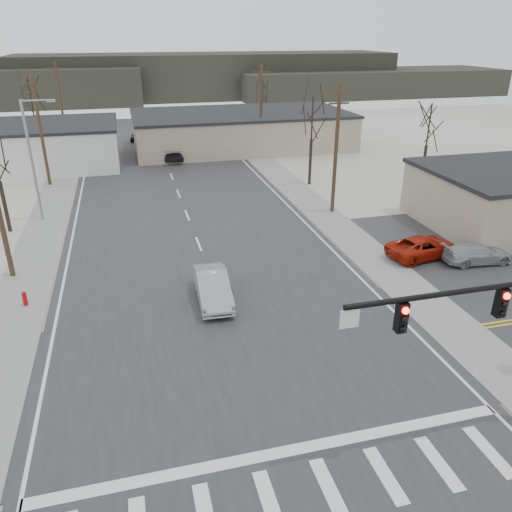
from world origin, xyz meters
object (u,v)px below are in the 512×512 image
at_px(car_far_b, 137,135).
at_px(car_parked_red, 423,247).
at_px(car_far_a, 174,153).
at_px(fire_hydrant, 25,298).
at_px(car_parked_dark_a, 492,236).
at_px(sedan_crossing, 213,287).
at_px(car_parked_silver, 477,253).

xyz_separation_m(car_far_b, car_parked_red, (16.17, -43.14, 0.04)).
xyz_separation_m(car_far_a, car_parked_red, (12.61, -30.79, -0.12)).
bearing_deg(fire_hydrant, car_parked_dark_a, 1.46).
relative_size(car_parked_red, car_parked_dark_a, 1.21).
bearing_deg(fire_hydrant, sedan_crossing, -11.41).
xyz_separation_m(car_far_b, car_parked_silver, (18.97, -44.75, -0.01)).
bearing_deg(car_far_a, fire_hydrant, 78.15).
distance_m(car_parked_dark_a, car_parked_silver, 3.54).
relative_size(car_parked_dark_a, car_parked_silver, 0.93).
xyz_separation_m(car_parked_dark_a, car_parked_silver, (-2.80, -2.16, -0.06)).
xyz_separation_m(sedan_crossing, car_far_b, (-2.06, 45.32, -0.17)).
bearing_deg(fire_hydrant, car_parked_silver, -3.01).
relative_size(sedan_crossing, car_parked_dark_a, 1.19).
bearing_deg(car_parked_dark_a, car_far_a, 19.26).
distance_m(sedan_crossing, car_parked_dark_a, 19.89).
relative_size(sedan_crossing, car_far_a, 0.88).
relative_size(car_parked_red, car_parked_silver, 1.13).
bearing_deg(fire_hydrant, car_far_a, 70.00).
relative_size(car_far_b, car_parked_red, 0.75).
distance_m(sedan_crossing, car_far_b, 45.37).
relative_size(fire_hydrant, sedan_crossing, 0.18).
bearing_deg(car_far_b, car_parked_dark_a, -49.50).
bearing_deg(fire_hydrant, car_parked_red, 0.49).
xyz_separation_m(sedan_crossing, car_parked_dark_a, (19.70, 2.73, -0.11)).
xyz_separation_m(car_far_a, car_far_b, (-3.56, 12.35, -0.16)).
relative_size(car_far_a, car_parked_silver, 1.25).
distance_m(sedan_crossing, car_far_a, 33.01).
bearing_deg(car_parked_red, car_far_b, 11.98).
bearing_deg(car_parked_red, car_parked_silver, -128.49).
bearing_deg(car_parked_silver, car_parked_red, 64.72).
xyz_separation_m(fire_hydrant, car_parked_red, (23.89, 0.21, 0.26)).
bearing_deg(car_parked_silver, car_far_a, 30.07).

